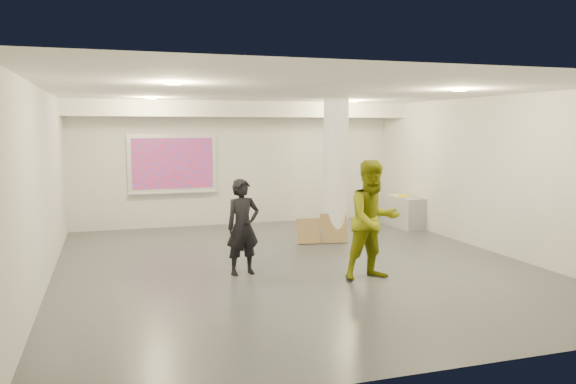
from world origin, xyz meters
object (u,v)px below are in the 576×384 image
object	(u,v)px
column	(336,170)
woman	(243,227)
projection_screen	(173,164)
credenza	(403,211)
man	(373,220)

from	to	relation	value
column	woman	bearing A→B (deg)	-139.91
column	projection_screen	world-z (taller)	column
projection_screen	woman	world-z (taller)	projection_screen
projection_screen	credenza	distance (m)	5.67
projection_screen	credenza	xyz separation A→B (m)	(5.32, -1.58, -1.16)
projection_screen	column	bearing A→B (deg)	-40.56
projection_screen	woman	xyz separation A→B (m)	(0.60, -4.76, -0.74)
projection_screen	man	bearing A→B (deg)	-66.10
column	credenza	distance (m)	2.71
woman	man	size ratio (longest dim) A/B	0.83
projection_screen	man	world-z (taller)	projection_screen
credenza	man	world-z (taller)	man
credenza	projection_screen	bearing A→B (deg)	159.50
projection_screen	credenza	bearing A→B (deg)	-16.57
credenza	man	xyz separation A→B (m)	(-2.81, -4.07, 0.58)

